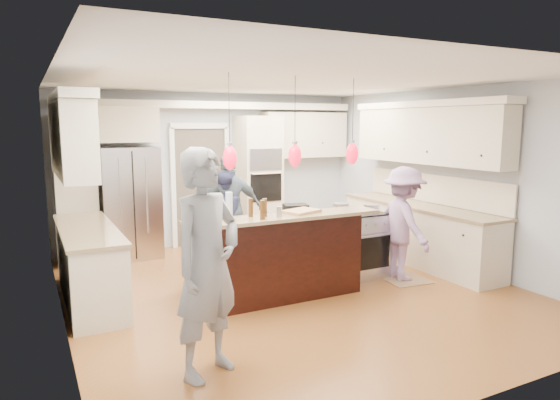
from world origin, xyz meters
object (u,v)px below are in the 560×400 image
at_px(island_range, 358,244).
at_px(person_far_left, 224,218).
at_px(refrigerator, 130,203).
at_px(kitchen_island, 273,255).
at_px(person_bar_end, 207,264).

xyz_separation_m(island_range, person_far_left, (-1.50, 1.45, 0.27)).
distance_m(refrigerator, kitchen_island, 2.91).
xyz_separation_m(refrigerator, person_bar_end, (-0.15, -4.25, 0.09)).
distance_m(island_range, person_far_left, 2.10).
bearing_deg(person_bar_end, refrigerator, 60.35).
bearing_deg(person_far_left, person_bar_end, 78.26).
relative_size(person_bar_end, person_far_left, 1.36).
bearing_deg(refrigerator, person_far_left, -40.59).
bearing_deg(person_bar_end, island_range, 3.91).
distance_m(kitchen_island, person_bar_end, 2.28).
height_order(kitchen_island, island_range, kitchen_island).
bearing_deg(kitchen_island, person_bar_end, -130.88).
xyz_separation_m(refrigerator, person_far_left, (1.21, -1.04, -0.17)).
height_order(person_bar_end, person_far_left, person_bar_end).
bearing_deg(person_far_left, refrigerator, -29.28).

